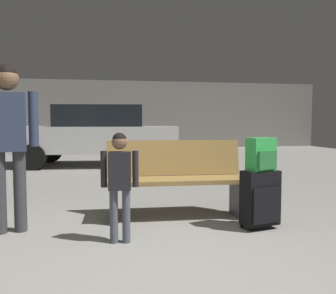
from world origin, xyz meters
name	(u,v)px	position (x,y,z in m)	size (l,w,h in m)	color
ground_plane	(128,188)	(0.00, 4.00, -0.05)	(18.00, 18.00, 0.10)	gray
garage_back_wall	(113,115)	(0.00, 12.86, 1.40)	(18.00, 0.12, 2.80)	slate
bench	(176,179)	(0.40, 1.76, 0.44)	(1.62, 0.59, 0.89)	#9E7A42
suitcase	(261,198)	(1.16, 1.14, 0.32)	(0.42, 0.30, 0.60)	black
backpack_bright	(261,155)	(1.16, 1.14, 0.77)	(0.32, 0.26, 0.34)	green
child	(120,175)	(-0.29, 0.96, 0.62)	(0.34, 0.21, 1.01)	#4C5160
adult	(8,130)	(-1.35, 1.48, 1.03)	(0.56, 0.26, 1.67)	#38383D
parked_car_far	(96,134)	(-0.59, 7.01, 0.81)	(4.26, 2.13, 1.51)	silver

